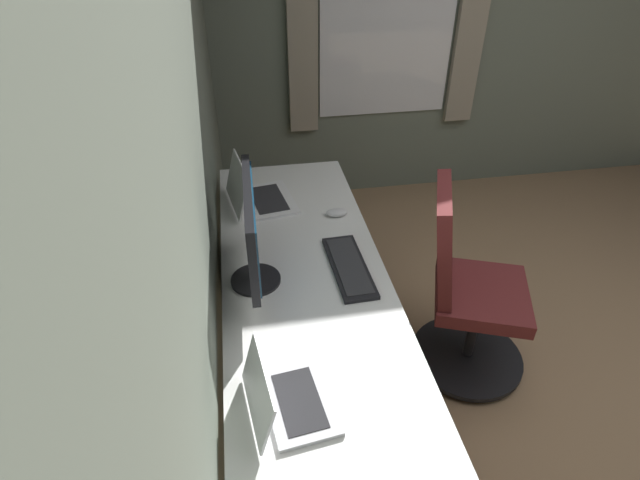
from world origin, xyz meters
The scene contains 13 objects.
wall_back centered at (0.00, 1.98, 1.30)m, with size 5.28×0.10×2.60m, color slate.
wall_right centered at (2.39, 0.00, 1.30)m, with size 0.10×4.46×2.60m, color slate.
window_panel centered at (2.33, 0.72, 1.33)m, with size 0.02×0.93×1.38m, color white.
curtain_near centered at (2.30, 0.13, 1.33)m, with size 0.05×0.20×1.54m, color #9E937F.
curtain_far centered at (2.30, 1.31, 1.33)m, with size 0.05×0.20×1.54m, color #9E937F.
desk centered at (0.36, 1.57, 0.66)m, with size 2.13×0.67×0.73m.
drawer_pedestal centered at (0.72, 1.60, 0.35)m, with size 0.40×0.51×0.69m.
monitor_primary centered at (0.43, 1.77, 0.98)m, with size 0.56×0.20×0.42m.
laptop_leftmost centered at (-0.19, 1.73, 0.78)m, with size 0.32×0.28×0.19m.
laptop_left centered at (1.03, 1.73, 0.78)m, with size 0.38×0.35×0.23m.
keyboard_main centered at (0.44, 1.39, 0.74)m, with size 0.42×0.15×0.02m.
mouse_main centered at (0.85, 1.36, 0.75)m, with size 0.06×0.10×0.03m, color silver.
office_chair centered at (0.50, 0.80, 0.46)m, with size 0.56×0.61×0.97m.
Camera 1 is at (-1.14, 1.78, 2.03)m, focal length 28.22 mm.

